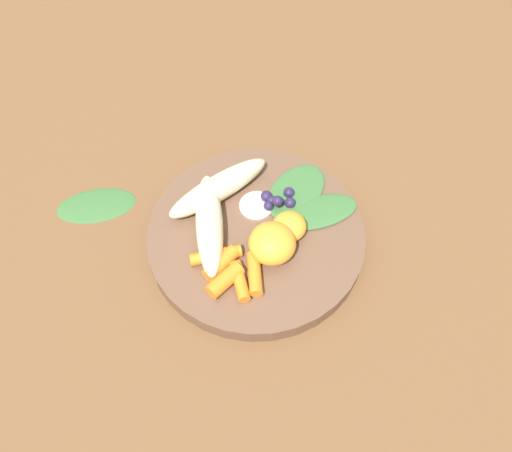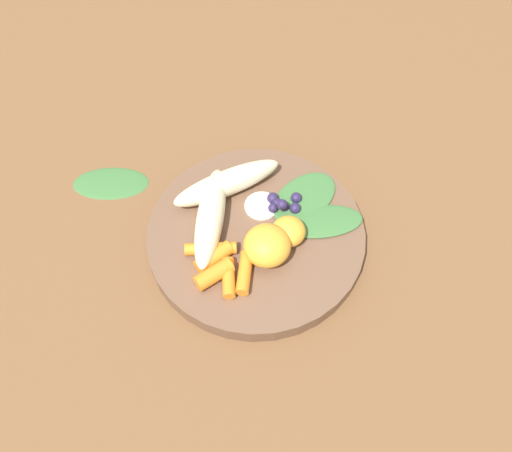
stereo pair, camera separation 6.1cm
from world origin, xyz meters
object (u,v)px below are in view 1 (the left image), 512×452
Objects in this scene: bowl at (256,235)px; banana_peeled_left at (209,224)px; banana_peeled_right at (219,188)px; orange_segment_near at (289,226)px; kale_leaf_stray at (96,204)px.

banana_peeled_left is at bearing 116.46° from bowl.
banana_peeled_right is (0.05, 0.02, 0.00)m from banana_peeled_left.
banana_peeled_right is at bearing 165.27° from banana_peeled_left.
banana_peeled_left reaches higher than orange_segment_near.
orange_segment_near is at bearing 156.22° from kale_leaf_stray.
banana_peeled_left is at bearing 43.26° from banana_peeled_right.
kale_leaf_stray is (-0.07, 0.15, -0.04)m from banana_peeled_right.
orange_segment_near is 0.26m from kale_leaf_stray.
banana_peeled_left reaches higher than kale_leaf_stray.
bowl is at bearing 93.75° from banana_peeled_right.
kale_leaf_stray is (-0.04, 0.21, -0.01)m from bowl.
kale_leaf_stray is (-0.02, 0.16, -0.04)m from banana_peeled_left.
orange_segment_near reaches higher than kale_leaf_stray.
banana_peeled_right reaches higher than bowl.
orange_segment_near is (0.01, -0.04, 0.03)m from bowl.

